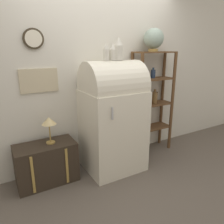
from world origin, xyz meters
TOP-DOWN VIEW (x-y plane):
  - ground_plane at (0.00, 0.00)m, footprint 12.00×12.00m
  - wall_back at (-0.00, 0.57)m, footprint 7.00×0.09m
  - refrigerator at (-0.00, 0.21)m, footprint 0.78×0.71m
  - suitcase_trunk at (-0.92, 0.32)m, footprint 0.75×0.40m
  - shelf_unit at (0.82, 0.38)m, footprint 0.70×0.29m
  - globe at (0.79, 0.37)m, footprint 0.30×0.30m
  - vase_left at (-0.10, 0.20)m, footprint 0.07×0.07m
  - vase_center at (0.01, 0.22)m, footprint 0.10×0.10m
  - vase_right at (0.08, 0.21)m, footprint 0.11×0.11m
  - desk_lamp at (-0.84, 0.32)m, footprint 0.18×0.18m

SIDE VIEW (x-z plane):
  - ground_plane at x=0.00m, z-range 0.00..0.00m
  - suitcase_trunk at x=-0.92m, z-range 0.00..0.52m
  - refrigerator at x=0.00m, z-range 0.02..1.55m
  - desk_lamp at x=-0.84m, z-range 0.63..0.97m
  - shelf_unit at x=0.82m, z-range 0.10..1.72m
  - wall_back at x=0.00m, z-range 0.00..2.70m
  - vase_center at x=0.01m, z-range 1.52..1.72m
  - vase_left at x=-0.10m, z-range 1.52..1.73m
  - vase_right at x=0.08m, z-range 1.51..1.80m
  - globe at x=0.79m, z-range 1.64..1.97m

